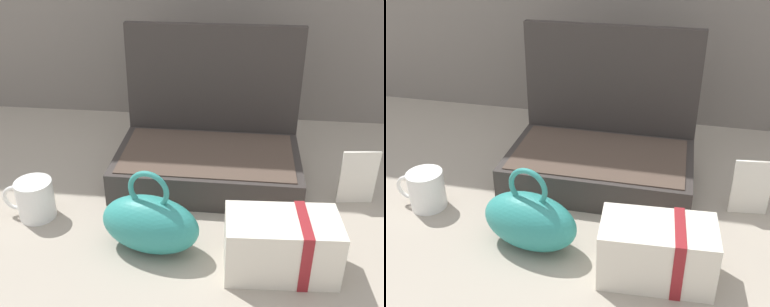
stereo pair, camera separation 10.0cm
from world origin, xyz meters
The scene contains 6 objects.
ground_plane centered at (0.00, 0.00, 0.00)m, with size 6.00×6.00×0.00m, color #9E9384.
open_suitcase centered at (0.05, 0.16, 0.08)m, with size 0.47×0.30×0.38m.
teal_pouch_handbag centered at (-0.05, -0.16, 0.06)m, with size 0.23×0.15×0.19m.
cream_toiletry_bag centered at (0.22, -0.19, 0.06)m, with size 0.22×0.13×0.13m.
coffee_mug centered at (-0.33, -0.07, 0.05)m, with size 0.12×0.08×0.09m.
info_card_left centered at (0.41, 0.07, 0.07)m, with size 0.09×0.01×0.14m, color white.
Camera 1 is at (0.12, -0.91, 0.64)m, focal length 43.16 mm.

